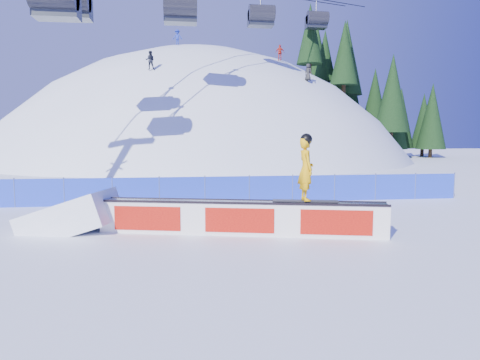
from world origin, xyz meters
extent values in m
plane|color=white|center=(0.00, 0.00, 0.00)|extent=(160.00, 160.00, 0.00)
sphere|color=white|center=(0.00, 42.00, -18.00)|extent=(64.00, 64.00, 64.00)
cylinder|color=#2F2013|center=(14.93, 42.17, 10.90)|extent=(0.50, 0.50, 1.40)
cone|color=black|center=(14.93, 42.17, 14.97)|extent=(3.05, 3.05, 6.94)
cylinder|color=#2F2013|center=(16.55, 36.57, 9.44)|extent=(0.50, 0.50, 1.40)
cone|color=black|center=(16.55, 36.57, 13.25)|extent=(2.82, 2.82, 6.41)
cylinder|color=#2F2013|center=(18.69, 36.44, 7.98)|extent=(0.50, 0.50, 1.40)
cone|color=black|center=(18.69, 36.44, 12.69)|extent=(3.62, 3.62, 8.24)
cylinder|color=#2F2013|center=(18.17, 40.61, 8.90)|extent=(0.50, 0.50, 1.40)
cone|color=black|center=(18.17, 40.61, 14.02)|extent=(3.98, 3.98, 9.04)
cylinder|color=#2F2013|center=(22.08, 37.78, 5.38)|extent=(0.50, 0.50, 1.40)
cone|color=black|center=(22.08, 37.78, 9.72)|extent=(3.29, 3.29, 7.48)
cylinder|color=#2F2013|center=(23.46, 38.72, 4.12)|extent=(0.50, 0.50, 1.40)
cone|color=black|center=(23.46, 38.72, 8.15)|extent=(3.02, 3.02, 6.86)
cylinder|color=#2F2013|center=(23.96, 43.73, 3.74)|extent=(0.50, 0.50, 1.40)
cone|color=black|center=(23.96, 43.73, 9.07)|extent=(4.17, 4.17, 9.48)
cylinder|color=#2F2013|center=(25.29, 36.63, 1.46)|extent=(0.50, 0.50, 1.40)
cone|color=black|center=(25.29, 36.63, 6.59)|extent=(3.99, 3.99, 9.07)
cylinder|color=#2F2013|center=(27.60, 45.05, 0.60)|extent=(0.50, 0.50, 1.40)
cone|color=black|center=(27.60, 45.05, 4.28)|extent=(2.71, 2.71, 6.15)
cylinder|color=#2F2013|center=(29.24, 42.33, 0.60)|extent=(0.50, 0.50, 1.40)
cone|color=black|center=(29.24, 42.33, 4.44)|extent=(2.85, 2.85, 6.48)
cylinder|color=#2F2013|center=(30.44, 43.01, 0.60)|extent=(0.50, 0.50, 1.40)
cone|color=black|center=(30.44, 43.01, 5.47)|extent=(3.75, 3.75, 8.53)
cylinder|color=#2F2013|center=(32.80, 36.07, 0.60)|extent=(0.50, 0.50, 1.40)
cone|color=black|center=(32.80, 36.07, 4.92)|extent=(3.28, 3.28, 7.44)
cube|color=blue|center=(0.00, 4.50, 0.60)|extent=(22.00, 0.03, 1.20)
cylinder|color=#414B75|center=(-9.00, 4.50, 0.65)|extent=(0.05, 0.05, 1.30)
cylinder|color=#414B75|center=(-7.00, 4.50, 0.65)|extent=(0.05, 0.05, 1.30)
cylinder|color=#414B75|center=(-5.00, 4.50, 0.65)|extent=(0.05, 0.05, 1.30)
cylinder|color=#414B75|center=(-3.00, 4.50, 0.65)|extent=(0.05, 0.05, 1.30)
cylinder|color=#414B75|center=(-1.00, 4.50, 0.65)|extent=(0.05, 0.05, 1.30)
cylinder|color=#414B75|center=(1.00, 4.50, 0.65)|extent=(0.05, 0.05, 1.30)
cylinder|color=#414B75|center=(3.00, 4.50, 0.65)|extent=(0.05, 0.05, 1.30)
cylinder|color=#414B75|center=(5.00, 4.50, 0.65)|extent=(0.05, 0.05, 1.30)
cylinder|color=#414B75|center=(7.00, 4.50, 0.65)|extent=(0.05, 0.05, 1.30)
cylinder|color=#414B75|center=(9.00, 4.50, 0.65)|extent=(0.05, 0.05, 1.30)
cylinder|color=#414B75|center=(11.00, 4.50, 0.65)|extent=(0.05, 0.05, 1.30)
cylinder|color=#22222A|center=(-2.00, 17.93, 12.36)|extent=(2.40, 1.50, 1.50)
cylinder|color=#22222A|center=(5.50, 26.13, 14.40)|extent=(2.40, 1.50, 1.50)
cylinder|color=#22222A|center=(13.75, 35.15, 16.64)|extent=(2.40, 1.50, 1.50)
cube|color=white|center=(-0.24, -1.69, 0.49)|extent=(8.61, 2.64, 0.98)
cube|color=gray|center=(-0.24, -1.69, 1.00)|extent=(8.53, 2.64, 0.04)
cube|color=black|center=(-0.31, -1.97, 1.02)|extent=(8.49, 2.14, 0.07)
cube|color=black|center=(-0.17, -1.41, 1.02)|extent=(8.49, 2.14, 0.07)
cube|color=red|center=(-0.31, -1.97, 0.49)|extent=(8.06, 2.02, 0.74)
cube|color=red|center=(-0.17, -1.42, 0.49)|extent=(8.06, 2.02, 0.74)
cube|color=black|center=(1.65, -2.16, 1.07)|extent=(1.97, 0.81, 0.04)
imported|color=#E6A60A|center=(1.65, -2.16, 2.03)|extent=(0.47, 0.70, 1.88)
sphere|color=black|center=(1.65, -2.16, 2.90)|extent=(0.35, 0.35, 0.35)
imported|color=black|center=(-4.75, 25.32, 9.72)|extent=(0.82, 0.65, 1.65)
imported|color=red|center=(8.69, 32.33, 12.06)|extent=(0.97, 0.42, 1.65)
imported|color=#1A2C9C|center=(-2.41, 35.48, 14.06)|extent=(1.19, 0.88, 1.65)
imported|color=black|center=(10.40, 27.28, 9.26)|extent=(0.90, 0.96, 1.65)
camera|label=1|loc=(-1.95, -14.41, 3.00)|focal=32.00mm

